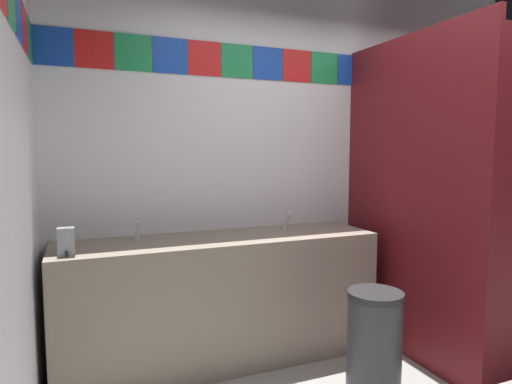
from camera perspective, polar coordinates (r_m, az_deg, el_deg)
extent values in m
cube|color=silver|center=(3.57, 6.67, 5.15)|extent=(3.94, 0.08, 2.88)
cube|color=#1947B7|center=(3.15, -25.09, 16.88)|extent=(0.24, 0.01, 0.24)
cube|color=red|center=(3.15, -20.42, 17.06)|extent=(0.24, 0.01, 0.24)
cube|color=#1E8C4C|center=(3.17, -15.76, 17.12)|extent=(0.24, 0.01, 0.24)
cube|color=#1947B7|center=(3.21, -11.19, 17.08)|extent=(0.24, 0.01, 0.24)
cube|color=red|center=(3.26, -6.76, 16.95)|extent=(0.24, 0.01, 0.24)
cube|color=#1E8C4C|center=(3.34, -2.50, 16.73)|extent=(0.24, 0.01, 0.24)
cube|color=#1947B7|center=(3.43, 1.54, 16.44)|extent=(0.24, 0.01, 0.24)
cube|color=red|center=(3.53, 5.35, 16.09)|extent=(0.24, 0.01, 0.24)
cube|color=#1E8C4C|center=(3.65, 8.92, 15.71)|extent=(0.24, 0.01, 0.24)
cube|color=#1947B7|center=(3.78, 12.23, 15.29)|extent=(0.24, 0.01, 0.24)
cube|color=red|center=(3.92, 15.31, 14.87)|extent=(0.24, 0.01, 0.24)
cube|color=#1E8C4C|center=(4.07, 18.15, 14.43)|extent=(0.24, 0.01, 0.24)
cube|color=#1947B7|center=(4.23, 20.77, 14.00)|extent=(0.24, 0.01, 0.24)
cube|color=red|center=(4.40, 23.19, 13.58)|extent=(0.24, 0.01, 0.24)
cube|color=#1E8C4C|center=(4.58, 25.42, 13.16)|extent=(0.24, 0.01, 0.24)
cube|color=#1947B7|center=(4.76, 27.47, 12.76)|extent=(0.24, 0.01, 0.24)
cube|color=#1947B7|center=(2.53, -28.67, 19.67)|extent=(0.01, 0.24, 0.24)
cube|color=red|center=(2.79, -28.04, 18.34)|extent=(0.01, 0.24, 0.24)
cube|color=#1E8C4C|center=(3.04, -27.52, 17.23)|extent=(0.01, 0.24, 0.24)
cube|color=gray|center=(3.11, -4.57, -13.75)|extent=(2.16, 0.58, 0.87)
cube|color=gray|center=(3.26, -6.07, -5.71)|extent=(2.16, 0.03, 0.08)
cylinder|color=white|center=(2.87, -14.88, -7.74)|extent=(0.34, 0.34, 0.10)
cylinder|color=white|center=(3.18, 4.91, -6.26)|extent=(0.34, 0.34, 0.10)
cylinder|color=silver|center=(2.99, -15.26, -5.65)|extent=(0.04, 0.04, 0.05)
cylinder|color=silver|center=(2.93, -15.17, -4.49)|extent=(0.02, 0.06, 0.09)
cylinder|color=silver|center=(3.29, 3.81, -4.44)|extent=(0.04, 0.04, 0.05)
cylinder|color=silver|center=(3.23, 4.21, -3.36)|extent=(0.02, 0.06, 0.09)
cube|color=gray|center=(2.69, -23.58, -5.98)|extent=(0.09, 0.07, 0.16)
cylinder|color=black|center=(2.65, -23.55, -7.44)|extent=(0.02, 0.02, 0.03)
cube|color=maroon|center=(3.22, 19.14, -0.80)|extent=(0.04, 1.37, 2.24)
cylinder|color=silver|center=(2.77, 28.63, 0.16)|extent=(0.02, 0.02, 0.10)
cylinder|color=white|center=(3.86, 22.94, -13.98)|extent=(0.38, 0.38, 0.40)
torus|color=white|center=(3.79, 23.07, -10.91)|extent=(0.39, 0.39, 0.05)
cube|color=white|center=(3.90, 20.95, -8.03)|extent=(0.34, 0.17, 0.34)
cylinder|color=#333338|center=(2.78, 15.16, -19.20)|extent=(0.31, 0.31, 0.61)
cylinder|color=#262628|center=(2.67, 15.35, -12.86)|extent=(0.32, 0.32, 0.04)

